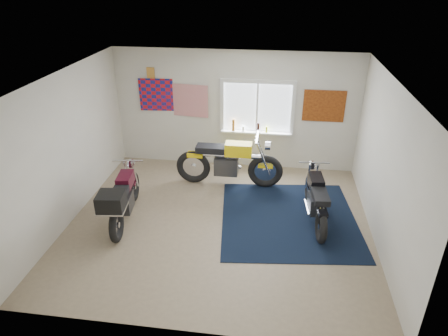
# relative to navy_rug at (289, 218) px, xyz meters

# --- Properties ---
(ground) EXTENTS (5.50, 5.50, 0.00)m
(ground) POSITION_rel_navy_rug_xyz_m (-1.28, -0.32, -0.01)
(ground) COLOR #9E896B
(ground) RESTS_ON ground
(room_shell) EXTENTS (5.50, 5.50, 5.50)m
(room_shell) POSITION_rel_navy_rug_xyz_m (-1.28, -0.32, 1.63)
(room_shell) COLOR white
(room_shell) RESTS_ON ground
(navy_rug) EXTENTS (2.77, 2.85, 0.01)m
(navy_rug) POSITION_rel_navy_rug_xyz_m (0.00, 0.00, 0.00)
(navy_rug) COLOR black
(navy_rug) RESTS_ON ground
(window_assembly) EXTENTS (1.66, 0.17, 1.26)m
(window_assembly) POSITION_rel_navy_rug_xyz_m (-0.78, 2.15, 1.36)
(window_assembly) COLOR white
(window_assembly) RESTS_ON room_shell
(oil_bottles) EXTENTS (0.82, 0.07, 0.28)m
(oil_bottles) POSITION_rel_navy_rug_xyz_m (-1.02, 2.08, 1.01)
(oil_bottles) COLOR #915415
(oil_bottles) RESTS_ON window_assembly
(flag_display) EXTENTS (1.60, 0.10, 1.17)m
(flag_display) POSITION_rel_navy_rug_xyz_m (-3.18, 2.16, 2.14)
(flag_display) COLOR red
(flag_display) RESTS_ON room_shell
(triumph_poster) EXTENTS (0.90, 0.03, 0.70)m
(triumph_poster) POSITION_rel_navy_rug_xyz_m (0.67, 2.16, 1.54)
(triumph_poster) COLOR #A54C14
(triumph_poster) RESTS_ON room_shell
(yellow_triumph) EXTENTS (2.31, 0.69, 1.16)m
(yellow_triumph) POSITION_rel_navy_rug_xyz_m (-1.30, 1.18, 0.51)
(yellow_triumph) COLOR black
(yellow_triumph) RESTS_ON ground
(black_chrome_bike) EXTENTS (0.58, 1.90, 0.98)m
(black_chrome_bike) POSITION_rel_navy_rug_xyz_m (0.47, 0.04, 0.42)
(black_chrome_bike) COLOR black
(black_chrome_bike) RESTS_ON navy_rug
(maroon_tourer) EXTENTS (0.69, 1.96, 0.99)m
(maroon_tourer) POSITION_rel_navy_rug_xyz_m (-3.02, -0.56, 0.51)
(maroon_tourer) COLOR black
(maroon_tourer) RESTS_ON ground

